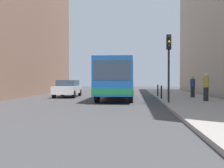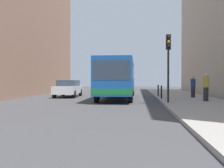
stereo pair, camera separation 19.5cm
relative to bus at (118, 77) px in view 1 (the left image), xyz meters
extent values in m
plane|color=#424244|center=(-0.14, -3.26, -1.73)|extent=(80.00, 80.00, 0.00)
cube|color=#9E9991|center=(5.26, -3.26, -1.65)|extent=(4.40, 40.00, 0.15)
cube|color=#19519E|center=(0.00, -0.11, 0.02)|extent=(2.53, 11.01, 2.50)
cube|color=#197238|center=(0.00, -0.11, -0.93)|extent=(2.55, 11.03, 0.36)
cube|color=#2D3D4C|center=(-0.02, -5.59, 0.37)|extent=(2.26, 0.07, 1.20)
cube|color=#2D3D4C|center=(0.00, 0.39, 0.37)|extent=(2.55, 9.41, 1.00)
cylinder|color=black|center=(1.12, -4.01, -1.23)|extent=(0.28, 1.00, 1.00)
cylinder|color=black|center=(-1.14, -4.00, -1.23)|extent=(0.28, 1.00, 1.00)
cylinder|color=black|center=(1.14, 3.79, -1.23)|extent=(0.28, 1.00, 1.00)
cylinder|color=black|center=(-1.12, 3.80, -1.23)|extent=(0.28, 1.00, 1.00)
cube|color=silver|center=(-4.49, 1.41, -1.09)|extent=(1.94, 4.45, 0.64)
cube|color=#2D3D4C|center=(-4.50, 1.56, -0.51)|extent=(1.68, 2.51, 0.52)
cylinder|color=black|center=(-3.63, -0.07, -1.41)|extent=(0.24, 0.65, 0.64)
cylinder|color=black|center=(-5.27, -0.12, -1.41)|extent=(0.24, 0.65, 0.64)
cylinder|color=black|center=(-3.72, 2.93, -1.41)|extent=(0.24, 0.65, 0.64)
cylinder|color=black|center=(-5.36, 2.88, -1.41)|extent=(0.24, 0.65, 0.64)
cylinder|color=black|center=(3.41, -5.23, 0.02)|extent=(0.12, 0.12, 3.20)
cube|color=black|center=(3.41, -5.23, 2.07)|extent=(0.28, 0.24, 0.90)
sphere|color=black|center=(3.41, -5.36, 2.35)|extent=(0.16, 0.16, 0.16)
sphere|color=orange|center=(3.41, -5.36, 2.07)|extent=(0.16, 0.16, 0.16)
sphere|color=black|center=(3.41, -5.36, 1.79)|extent=(0.16, 0.16, 0.16)
cylinder|color=black|center=(3.31, -2.05, -1.10)|extent=(0.11, 0.11, 0.95)
cylinder|color=black|center=(3.31, 0.80, -1.10)|extent=(0.11, 0.11, 0.95)
cylinder|color=#26262D|center=(5.96, -3.94, -1.14)|extent=(0.32, 0.32, 0.88)
cylinder|color=gold|center=(5.96, -3.94, -0.36)|extent=(0.38, 0.38, 0.68)
sphere|color=beige|center=(5.96, -3.94, 0.10)|extent=(0.24, 0.24, 0.24)
cylinder|color=#26262D|center=(5.87, -0.50, -1.17)|extent=(0.32, 0.32, 0.81)
cylinder|color=navy|center=(5.87, -0.50, -0.45)|extent=(0.38, 0.38, 0.63)
sphere|color=tan|center=(5.87, -0.50, -0.03)|extent=(0.22, 0.22, 0.22)
camera|label=1|loc=(1.27, -21.52, -0.19)|focal=42.53mm
camera|label=2|loc=(1.47, -21.50, -0.19)|focal=42.53mm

